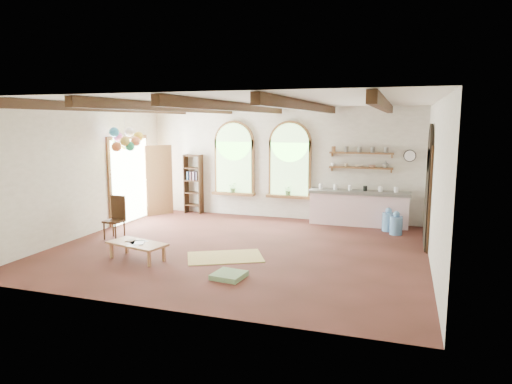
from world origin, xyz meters
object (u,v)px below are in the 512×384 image
at_px(side_chair, 115,226).
at_px(balloon_cluster, 125,140).
at_px(coffee_table, 137,245).
at_px(kitchen_counter, 359,208).

relative_size(side_chair, balloon_cluster, 0.89).
bearing_deg(balloon_cluster, coffee_table, -53.00).
relative_size(kitchen_counter, coffee_table, 1.99).
distance_m(coffee_table, side_chair, 1.97).
xyz_separation_m(coffee_table, side_chair, (-1.46, 1.33, -0.02)).
bearing_deg(coffee_table, side_chair, 137.80).
relative_size(coffee_table, balloon_cluster, 1.17).
bearing_deg(balloon_cluster, kitchen_counter, 22.28).
bearing_deg(coffee_table, kitchen_counter, 49.31).
height_order(kitchen_counter, side_chair, side_chair).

